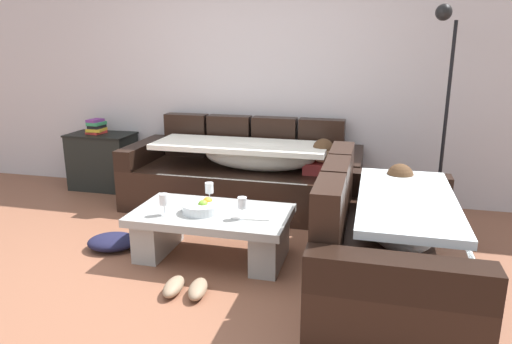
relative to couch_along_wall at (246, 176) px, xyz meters
name	(u,v)px	position (x,y,z in m)	size (l,w,h in m)	color
ground_plane	(161,277)	(-0.20, -1.62, -0.33)	(14.00, 14.00, 0.00)	brown
back_wall	(241,70)	(-0.20, 0.53, 1.02)	(9.00, 0.10, 2.70)	beige
couch_along_wall	(246,176)	(0.00, 0.00, 0.00)	(2.34, 0.92, 0.88)	black
couch_near_window	(388,245)	(1.36, -1.43, 0.00)	(0.92, 1.79, 0.88)	black
coffee_table	(212,229)	(0.06, -1.21, -0.09)	(1.20, 0.68, 0.38)	#9DA09D
fruit_bowl	(201,207)	(-0.01, -1.25, 0.09)	(0.28, 0.28, 0.10)	silver
wine_glass_near_left	(164,200)	(-0.26, -1.37, 0.16)	(0.07, 0.07, 0.17)	silver
wine_glass_near_right	(242,204)	(0.33, -1.31, 0.16)	(0.07, 0.07, 0.17)	silver
wine_glass_far_back	(209,189)	(-0.03, -1.01, 0.16)	(0.07, 0.07, 0.17)	silver
open_magazine	(252,215)	(0.38, -1.22, 0.05)	(0.28, 0.21, 0.01)	white
side_cabinet	(103,161)	(-1.77, 0.23, -0.01)	(0.72, 0.44, 0.64)	black
book_stack_on_cabinet	(96,127)	(-1.82, 0.23, 0.39)	(0.19, 0.22, 0.16)	red
floor_lamp	(442,102)	(1.80, 0.09, 0.79)	(0.33, 0.31, 1.95)	black
pair_of_shoes	(186,288)	(0.07, -1.80, -0.29)	(0.32, 0.29, 0.09)	#8C7259
crumpled_garment	(112,242)	(-0.79, -1.27, -0.27)	(0.40, 0.32, 0.12)	#191933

